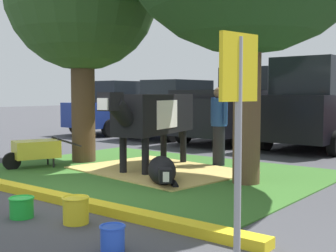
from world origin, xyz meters
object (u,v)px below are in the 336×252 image
cow_holstein (153,115)px  person_handler (219,124)px  bucket_green (22,207)px  parking_sign (239,107)px  sedan_blue (121,108)px  wheelbarrow (35,150)px  sedan_silver (178,109)px  bucket_blue (113,238)px  calf_lying (162,171)px  bucket_yellow (76,210)px  pickup_truck_black (242,107)px  suv_black (321,104)px

cow_holstein → person_handler: bearing=56.4°
bucket_green → parking_sign: bearing=0.4°
parking_sign → sedan_blue: size_ratio=0.47×
wheelbarrow → sedan_blue: sedan_blue is taller
sedan_blue → sedan_silver: size_ratio=1.00×
bucket_green → bucket_blue: (1.78, -0.15, 0.00)m
calf_lying → bucket_yellow: (0.65, -2.47, -0.07)m
person_handler → wheelbarrow: bearing=-137.8°
sedan_blue → bucket_yellow: bearing=-48.3°
wheelbarrow → pickup_truck_black: size_ratio=0.29×
calf_lying → bucket_yellow: calf_lying is taller
bucket_yellow → cow_holstein: bearing=116.4°
bucket_green → sedan_silver: 10.67m
cow_holstein → suv_black: (1.38, 5.78, 0.14)m
parking_sign → pickup_truck_black: (-5.38, 9.82, -0.34)m
person_handler → bucket_green: person_handler is taller
pickup_truck_black → suv_black: (2.68, -0.29, 0.16)m
calf_lying → suv_black: size_ratio=0.25×
bucket_green → sedan_blue: (-7.44, 9.44, 0.85)m
wheelbarrow → sedan_silver: bearing=103.1°
cow_holstein → suv_black: 5.95m
parking_sign → bucket_yellow: bearing=174.2°
person_handler → suv_black: size_ratio=0.37×
wheelbarrow → suv_black: (3.45, 7.17, 0.88)m
cow_holstein → sedan_blue: 8.59m
cow_holstein → bucket_blue: (2.78, -3.91, -0.99)m
sedan_silver → parking_sign: bearing=-50.6°
bucket_yellow → sedan_silver: bearing=120.5°
bucket_green → bucket_yellow: (0.73, 0.26, 0.03)m
bucket_green → bucket_blue: bearing=-4.9°
bucket_green → sedan_blue: 12.05m
calf_lying → sedan_blue: size_ratio=0.26×
person_handler → bucket_yellow: bearing=-79.0°
sedan_silver → cow_holstein: bearing=-57.2°
suv_black → bucket_green: bearing=-92.3°
calf_lying → person_handler: 2.38m
calf_lying → bucket_green: 2.73m
person_handler → bucket_green: bearing=-87.9°
pickup_truck_black → wheelbarrow: bearing=-95.9°
sedan_blue → suv_black: suv_black is taller
calf_lying → bucket_yellow: 2.55m
parking_sign → sedan_blue: (-10.52, 9.42, -0.47)m
cow_holstein → suv_black: size_ratio=0.67×
cow_holstein → suv_black: bearing=76.5°
wheelbarrow → cow_holstein: bearing=33.8°
pickup_truck_black → bucket_blue: bearing=-67.8°
suv_black → wheelbarrow: bearing=-115.7°
person_handler → pickup_truck_black: 5.29m
wheelbarrow → suv_black: bearing=64.3°
bucket_blue → suv_black: bearing=98.2°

